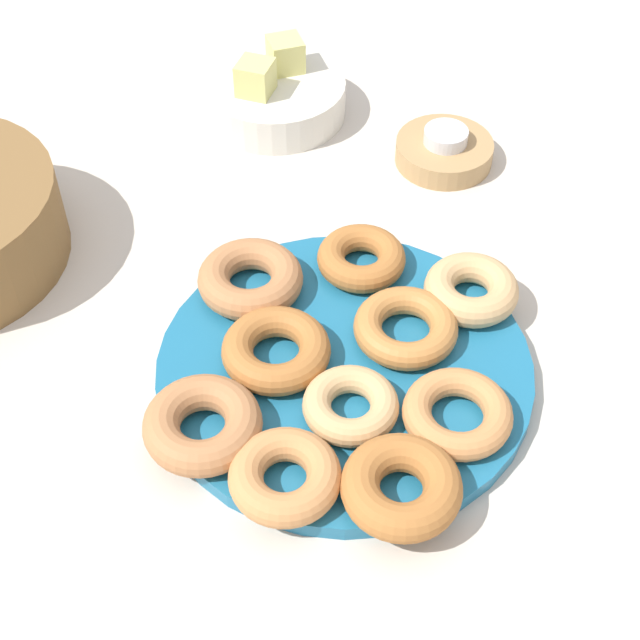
% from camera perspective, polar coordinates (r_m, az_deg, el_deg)
% --- Properties ---
extents(ground_plane, '(2.40, 2.40, 0.00)m').
position_cam_1_polar(ground_plane, '(0.81, 1.48, -3.28)').
color(ground_plane, beige).
extents(donut_plate, '(0.32, 0.32, 0.01)m').
position_cam_1_polar(donut_plate, '(0.80, 1.49, -2.94)').
color(donut_plate, '#1E6B93').
rests_on(donut_plate, ground_plane).
extents(donut_0, '(0.11, 0.11, 0.02)m').
position_cam_1_polar(donut_0, '(0.81, 5.19, -0.46)').
color(donut_0, '#BC7A3D').
rests_on(donut_0, donut_plate).
extents(donut_1, '(0.11, 0.11, 0.03)m').
position_cam_1_polar(donut_1, '(0.87, 2.51, 3.75)').
color(donut_1, '#AD6B33').
rests_on(donut_1, donut_plate).
extents(donut_2, '(0.13, 0.13, 0.03)m').
position_cam_1_polar(donut_2, '(0.79, -2.66, -1.83)').
color(donut_2, '#AD6B33').
rests_on(donut_2, donut_plate).
extents(donut_3, '(0.13, 0.13, 0.03)m').
position_cam_1_polar(donut_3, '(0.85, -4.12, 2.55)').
color(donut_3, '#B27547').
rests_on(donut_3, donut_plate).
extents(donut_4, '(0.10, 0.10, 0.02)m').
position_cam_1_polar(donut_4, '(0.76, 8.29, -5.60)').
color(donut_4, '#C6844C').
rests_on(donut_4, donut_plate).
extents(donut_5, '(0.10, 0.10, 0.02)m').
position_cam_1_polar(donut_5, '(0.76, 1.86, -5.17)').
color(donut_5, tan).
rests_on(donut_5, donut_plate).
extents(donut_6, '(0.09, 0.09, 0.03)m').
position_cam_1_polar(donut_6, '(0.71, -2.13, -9.42)').
color(donut_6, '#C6844C').
rests_on(donut_6, donut_plate).
extents(donut_7, '(0.13, 0.13, 0.03)m').
position_cam_1_polar(donut_7, '(0.75, -7.10, -6.28)').
color(donut_7, '#B27547').
rests_on(donut_7, donut_plate).
extents(donut_8, '(0.10, 0.10, 0.03)m').
position_cam_1_polar(donut_8, '(0.85, 9.10, 1.82)').
color(donut_8, tan).
rests_on(donut_8, donut_plate).
extents(donut_9, '(0.12, 0.12, 0.03)m').
position_cam_1_polar(donut_9, '(0.71, 4.93, -9.99)').
color(donut_9, '#AD6B33').
rests_on(donut_9, donut_plate).
extents(candle_holder, '(0.10, 0.10, 0.02)m').
position_cam_1_polar(candle_holder, '(1.02, 7.49, 10.03)').
color(candle_holder, tan).
rests_on(candle_holder, ground_plane).
extents(tealight, '(0.05, 0.05, 0.01)m').
position_cam_1_polar(tealight, '(1.01, 7.60, 10.92)').
color(tealight, silver).
rests_on(tealight, candle_holder).
extents(fruit_bowl, '(0.16, 0.16, 0.04)m').
position_cam_1_polar(fruit_bowl, '(1.08, -2.70, 13.22)').
color(fruit_bowl, silver).
rests_on(fruit_bowl, ground_plane).
extents(melon_chunk_left, '(0.05, 0.05, 0.04)m').
position_cam_1_polar(melon_chunk_left, '(1.05, -3.92, 14.38)').
color(melon_chunk_left, '#DBD67A').
rests_on(melon_chunk_left, fruit_bowl).
extents(melon_chunk_right, '(0.05, 0.05, 0.04)m').
position_cam_1_polar(melon_chunk_right, '(1.08, -2.09, 15.73)').
color(melon_chunk_right, '#DBD67A').
rests_on(melon_chunk_right, fruit_bowl).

